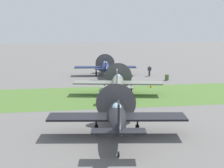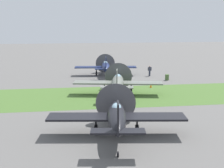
# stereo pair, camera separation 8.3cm
# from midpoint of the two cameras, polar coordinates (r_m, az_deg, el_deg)

# --- Properties ---
(ground_plane) EXTENTS (160.00, 160.00, 0.00)m
(ground_plane) POSITION_cam_midpoint_polar(r_m,az_deg,el_deg) (48.81, 0.91, 1.06)
(ground_plane) COLOR #605E5B
(grass_verge) EXTENTS (120.00, 11.00, 0.01)m
(grass_verge) POSITION_cam_midpoint_polar(r_m,az_deg,el_deg) (37.76, 3.59, -2.11)
(grass_verge) COLOR #476B2D
(grass_verge) RESTS_ON ground
(airplane_lead) EXTENTS (10.41, 8.25, 3.69)m
(airplane_lead) POSITION_cam_midpoint_polar(r_m,az_deg,el_deg) (51.11, -1.16, 3.30)
(airplane_lead) COLOR #141E47
(airplane_lead) RESTS_ON ground
(airplane_wingman) EXTENTS (11.14, 8.88, 3.94)m
(airplane_wingman) POSITION_cam_midpoint_polar(r_m,az_deg,el_deg) (37.56, 1.14, 0.41)
(airplane_wingman) COLOR slate
(airplane_wingman) RESTS_ON ground
(airplane_trail) EXTENTS (11.16, 8.86, 3.95)m
(airplane_trail) POSITION_cam_midpoint_polar(r_m,az_deg,el_deg) (24.18, 0.97, -5.98)
(airplane_trail) COLOR black
(airplane_trail) RESTS_ON ground
(ground_crew_chief) EXTENTS (0.44, 0.51, 1.73)m
(ground_crew_chief) POSITION_cam_midpoint_polar(r_m,az_deg,el_deg) (58.96, -0.04, 3.81)
(ground_crew_chief) COLOR #9E998E
(ground_crew_chief) RESTS_ON ground
(ground_crew_mechanic) EXTENTS (0.61, 0.38, 1.73)m
(ground_crew_mechanic) POSITION_cam_midpoint_polar(r_m,az_deg,el_deg) (51.22, 7.08, 2.52)
(ground_crew_mechanic) COLOR #2D3342
(ground_crew_mechanic) RESTS_ON ground
(fuel_drum) EXTENTS (0.60, 0.60, 0.90)m
(fuel_drum) POSITION_cam_midpoint_polar(r_m,az_deg,el_deg) (48.03, 10.27, 1.25)
(fuel_drum) COLOR #476633
(fuel_drum) RESTS_ON ground
(runway_marker_cone) EXTENTS (0.36, 0.36, 0.44)m
(runway_marker_cone) POSITION_cam_midpoint_polar(r_m,az_deg,el_deg) (42.37, 7.32, -0.36)
(runway_marker_cone) COLOR orange
(runway_marker_cone) RESTS_ON ground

